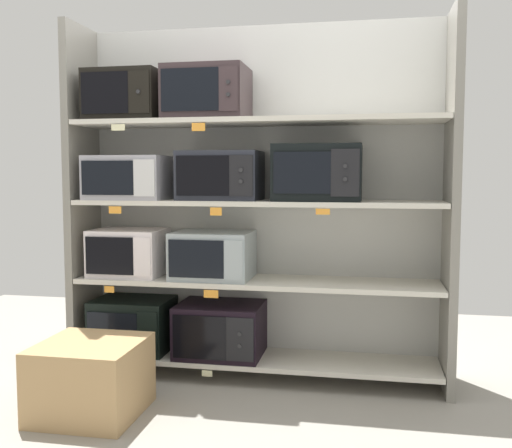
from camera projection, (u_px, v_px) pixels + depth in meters
name	position (u px, v px, depth m)	size (l,w,h in m)	color
back_panel	(263.00, 200.00, 3.87)	(2.46, 0.04, 2.24)	#B2B2AD
upright_left	(83.00, 200.00, 3.86)	(0.05, 0.43, 2.24)	gray
upright_right	(451.00, 203.00, 3.42)	(0.05, 0.43, 2.24)	gray
shelf_0	(256.00, 359.00, 3.73)	(2.26, 0.43, 0.03)	beige
microwave_0	(133.00, 324.00, 3.86)	(0.49, 0.39, 0.34)	black
microwave_1	(220.00, 329.00, 3.75)	(0.54, 0.43, 0.33)	black
price_tag_0	(122.00, 368.00, 3.67)	(0.05, 0.00, 0.04)	white
price_tag_1	(207.00, 373.00, 3.57)	(0.07, 0.00, 0.04)	beige
shelf_1	(256.00, 282.00, 3.69)	(2.26, 0.43, 0.03)	beige
microwave_2	(129.00, 252.00, 3.83)	(0.45, 0.37, 0.30)	silver
microwave_3	(213.00, 255.00, 3.72)	(0.49, 0.39, 0.30)	#98A4A7
price_tag_2	(109.00, 289.00, 3.64)	(0.06, 0.00, 0.04)	orange
price_tag_3	(211.00, 294.00, 3.52)	(0.09, 0.00, 0.05)	orange
shelf_2	(256.00, 203.00, 3.64)	(2.26, 0.43, 0.03)	beige
microwave_4	(131.00, 178.00, 3.78)	(0.50, 0.43, 0.28)	#9C9BA3
microwave_5	(220.00, 176.00, 3.67)	(0.50, 0.36, 0.30)	#272933
microwave_6	(318.00, 173.00, 3.55)	(0.52, 0.39, 0.34)	black
price_tag_4	(115.00, 210.00, 3.59)	(0.08, 0.00, 0.04)	orange
price_tag_5	(216.00, 211.00, 3.47)	(0.07, 0.00, 0.05)	orange
price_tag_6	(323.00, 212.00, 3.35)	(0.08, 0.00, 0.03)	orange
shelf_3	(256.00, 122.00, 3.60)	(2.26, 0.43, 0.03)	beige
microwave_7	(127.00, 96.00, 3.74)	(0.47, 0.39, 0.31)	black
microwave_8	(207.00, 94.00, 3.64)	(0.50, 0.40, 0.32)	#35292B
price_tag_7	(118.00, 127.00, 3.54)	(0.09, 0.00, 0.04)	beige
price_tag_8	(198.00, 127.00, 3.45)	(0.08, 0.00, 0.05)	orange
shipping_carton	(91.00, 378.00, 3.15)	(0.53, 0.53, 0.39)	tan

